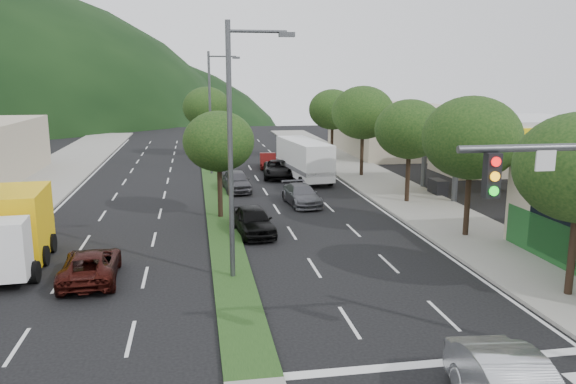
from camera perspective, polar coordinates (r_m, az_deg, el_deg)
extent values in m
plane|color=black|center=(15.66, -3.45, -18.84)|extent=(160.00, 160.00, 0.00)
cube|color=gray|center=(41.61, 10.10, 0.49)|extent=(5.00, 90.00, 0.15)
cube|color=gray|center=(40.93, -25.86, -0.68)|extent=(6.00, 90.00, 0.15)
cube|color=#1B3714|center=(42.21, -7.52, 0.70)|extent=(1.60, 56.00, 0.12)
cylinder|color=#47494C|center=(15.02, 27.22, 4.10)|extent=(6.00, 0.18, 0.18)
cube|color=black|center=(13.77, 19.99, 1.59)|extent=(0.35, 0.25, 1.05)
cube|color=silver|center=(40.98, 20.43, 6.73)|extent=(12.00, 8.00, 0.50)
cube|color=yellow|center=(41.01, 20.39, 6.25)|extent=(12.20, 8.20, 0.50)
cylinder|color=#47494C|center=(37.21, 16.69, 2.36)|extent=(0.36, 0.36, 4.60)
cylinder|color=#47494C|center=(41.35, 26.70, 2.49)|extent=(0.36, 0.36, 4.60)
cylinder|color=#47494C|center=(41.70, 13.68, 3.46)|extent=(0.36, 0.36, 4.60)
cylinder|color=#47494C|center=(45.44, 23.02, 3.51)|extent=(0.36, 0.36, 4.60)
cube|color=black|center=(39.73, 14.97, 0.45)|extent=(0.80, 1.60, 1.10)
cube|color=black|center=(43.63, 24.58, 0.76)|extent=(0.80, 1.60, 1.10)
cube|color=beige|center=(61.35, 10.45, 6.37)|extent=(10.00, 16.00, 5.20)
cylinder|color=black|center=(22.76, 26.96, -4.89)|extent=(0.28, 0.28, 3.64)
cylinder|color=black|center=(29.33, 17.78, -0.55)|extent=(0.28, 0.28, 3.81)
ellipsoid|color=black|center=(28.88, 18.15, 5.26)|extent=(4.80, 4.80, 4.08)
cylinder|color=black|center=(36.51, 12.07, 1.86)|extent=(0.28, 0.28, 3.58)
ellipsoid|color=black|center=(36.15, 12.26, 6.26)|extent=(4.40, 4.40, 3.74)
cylinder|color=black|center=(45.82, 7.52, 4.15)|extent=(0.28, 0.28, 3.92)
ellipsoid|color=black|center=(45.54, 7.62, 8.00)|extent=(5.00, 5.00, 4.25)
cylinder|color=black|center=(55.41, 4.49, 5.36)|extent=(0.28, 0.28, 3.70)
ellipsoid|color=black|center=(55.17, 4.54, 8.36)|extent=(4.60, 4.60, 3.91)
cylinder|color=black|center=(32.07, -6.93, 0.45)|extent=(0.28, 0.28, 3.36)
ellipsoid|color=black|center=(31.67, -7.05, 5.14)|extent=(4.00, 4.00, 3.40)
cylinder|color=black|center=(57.77, -8.17, 5.56)|extent=(0.28, 0.28, 3.81)
ellipsoid|color=black|center=(57.54, -8.26, 8.52)|extent=(4.80, 4.80, 4.08)
cylinder|color=#47494C|center=(21.69, -5.88, 3.75)|extent=(0.20, 0.20, 10.00)
cylinder|color=#47494C|center=(21.65, -3.11, 15.98)|extent=(2.20, 0.12, 0.12)
cube|color=#47494C|center=(21.80, -0.13, 15.71)|extent=(0.60, 0.25, 0.18)
cylinder|color=#47494C|center=(46.56, -7.92, 7.83)|extent=(0.20, 0.20, 10.00)
cylinder|color=#47494C|center=(46.54, -6.69, 13.53)|extent=(2.20, 0.12, 0.12)
cube|color=#47494C|center=(46.61, -5.29, 13.43)|extent=(0.60, 0.25, 0.18)
imported|color=#330F0B|center=(23.72, -19.42, -7.02)|extent=(2.33, 4.67, 1.27)
imported|color=black|center=(28.83, -3.55, -2.93)|extent=(2.20, 4.45, 1.46)
imported|color=#54555A|center=(35.51, 1.37, -0.29)|extent=(2.18, 4.57, 1.29)
imported|color=#550F0E|center=(50.07, -2.06, 3.19)|extent=(1.79, 4.14, 1.33)
imported|color=black|center=(45.20, -1.02, 2.33)|extent=(2.85, 5.21, 1.38)
imported|color=#46454A|center=(39.88, -5.27, 1.12)|extent=(2.02, 4.47, 1.49)
imported|color=black|center=(56.00, 0.09, 4.18)|extent=(2.71, 5.43, 1.51)
cube|color=yellow|center=(27.23, -25.67, -2.93)|extent=(2.53, 4.24, 3.01)
cube|color=black|center=(26.80, -25.78, -5.85)|extent=(2.35, 5.77, 0.29)
cylinder|color=black|center=(24.32, -24.33, -7.43)|extent=(0.35, 0.89, 0.88)
cylinder|color=black|center=(26.31, -23.52, -5.97)|extent=(0.35, 0.89, 0.88)
cylinder|color=black|center=(28.13, -22.88, -4.82)|extent=(0.35, 0.89, 0.88)
cube|color=white|center=(44.05, 1.62, 3.49)|extent=(3.18, 8.34, 2.71)
cube|color=#5D5D61|center=(44.15, 1.62, 2.62)|extent=(3.24, 8.34, 0.32)
cylinder|color=black|center=(47.02, -0.91, 2.34)|extent=(0.41, 0.84, 0.81)
cylinder|color=black|center=(47.66, 1.71, 2.46)|extent=(0.41, 0.84, 0.81)
cylinder|color=black|center=(46.09, -0.59, 2.15)|extent=(0.41, 0.84, 0.81)
cylinder|color=black|center=(46.74, 2.08, 2.28)|extent=(0.41, 0.84, 0.81)
cylinder|color=black|center=(41.18, 1.36, 1.02)|extent=(0.41, 0.84, 0.81)
cylinder|color=black|center=(41.91, 4.30, 1.17)|extent=(0.41, 0.84, 0.81)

